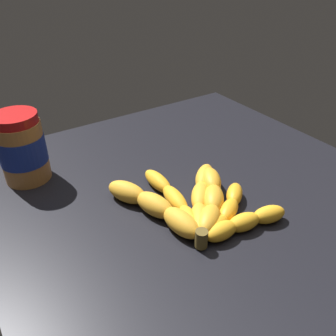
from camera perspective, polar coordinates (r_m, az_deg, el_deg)
ground_plane at (r=69.35cm, az=3.07°, el=-3.79°), size 74.19×71.21×3.90cm
banana_bunch at (r=60.35cm, az=4.55°, el=-5.94°), size 23.79×24.68×3.73cm
peanut_butter_jar at (r=71.74cm, az=-22.95°, el=3.03°), size 8.89×8.89×13.83cm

